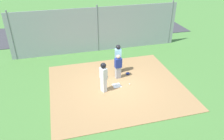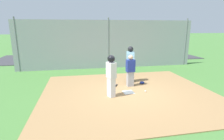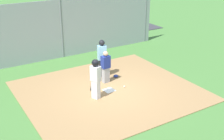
{
  "view_description": "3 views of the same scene",
  "coord_description": "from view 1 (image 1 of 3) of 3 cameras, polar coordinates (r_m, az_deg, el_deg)",
  "views": [
    {
      "loc": [
        2.86,
        9.79,
        6.73
      ],
      "look_at": [
        0.12,
        -0.55,
        0.75
      ],
      "focal_mm": 35.31,
      "sensor_mm": 36.0,
      "label": 1
    },
    {
      "loc": [
        2.03,
        6.91,
        2.74
      ],
      "look_at": [
        0.56,
        -0.78,
        0.86
      ],
      "focal_mm": 28.66,
      "sensor_mm": 36.0,
      "label": 2
    },
    {
      "loc": [
        5.77,
        9.66,
        5.69
      ],
      "look_at": [
        -0.35,
        -0.33,
        0.79
      ],
      "focal_mm": 47.02,
      "sensor_mm": 36.0,
      "label": 3
    }
  ],
  "objects": [
    {
      "name": "baseball",
      "position": [
        12.31,
        4.6,
        -3.66
      ],
      "size": [
        0.07,
        0.07,
        0.07
      ],
      "primitive_type": "sphere",
      "color": "white",
      "rests_on": "dirt_infield"
    },
    {
      "name": "parking_lot",
      "position": [
        20.69,
        -6.18,
        10.12
      ],
      "size": [
        18.0,
        5.2,
        0.04
      ],
      "primitive_type": "cube",
      "color": "#38383D",
      "rests_on": "ground_plane"
    },
    {
      "name": "home_plate",
      "position": [
        12.2,
        1.22,
        -4.06
      ],
      "size": [
        0.47,
        0.47,
        0.02
      ],
      "primitive_type": "cube",
      "rotation": [
        0.0,
        0.0,
        0.07
      ],
      "color": "white",
      "rests_on": "dirt_infield"
    },
    {
      "name": "parked_car_white",
      "position": [
        20.22,
        -15.56,
        10.55
      ],
      "size": [
        4.36,
        2.24,
        1.28
      ],
      "rotation": [
        0.0,
        0.0,
        3.25
      ],
      "color": "silver",
      "rests_on": "parking_lot"
    },
    {
      "name": "ground_plane",
      "position": [
        12.22,
        1.22,
        -4.22
      ],
      "size": [
        140.0,
        140.0,
        0.0
      ],
      "primitive_type": "plane",
      "color": "#477A38"
    },
    {
      "name": "runner",
      "position": [
        11.28,
        -2.22,
        -1.4
      ],
      "size": [
        0.38,
        0.45,
        1.68
      ],
      "rotation": [
        0.0,
        0.0,
        3.52
      ],
      "color": "silver",
      "rests_on": "dirt_infield"
    },
    {
      "name": "backstop_fence",
      "position": [
        15.91,
        -3.74,
        10.35
      ],
      "size": [
        12.0,
        0.1,
        3.35
      ],
      "color": "#93999E",
      "rests_on": "ground_plane"
    },
    {
      "name": "umpire",
      "position": [
        13.06,
        1.57,
        3.09
      ],
      "size": [
        0.43,
        0.34,
        1.8
      ],
      "rotation": [
        0.0,
        0.0,
        1.35
      ],
      "color": "black",
      "rests_on": "dirt_infield"
    },
    {
      "name": "dirt_infield",
      "position": [
        12.21,
        1.22,
        -4.16
      ],
      "size": [
        7.2,
        6.4,
        0.03
      ],
      "primitive_type": "cube",
      "color": "#9E774C",
      "rests_on": "ground_plane"
    },
    {
      "name": "parked_car_red",
      "position": [
        21.13,
        2.79,
        12.35
      ],
      "size": [
        4.22,
        1.93,
        1.28
      ],
      "rotation": [
        0.0,
        0.0,
        -0.01
      ],
      "color": "maroon",
      "rests_on": "parking_lot"
    },
    {
      "name": "catcher",
      "position": [
        12.56,
        1.61,
        0.96
      ],
      "size": [
        0.41,
        0.3,
        1.48
      ],
      "rotation": [
        0.0,
        0.0,
        1.69
      ],
      "color": "#9E9EA3",
      "rests_on": "dirt_infield"
    },
    {
      "name": "catcher_mask",
      "position": [
        13.28,
        4.1,
        -0.88
      ],
      "size": [
        0.24,
        0.2,
        0.12
      ],
      "primitive_type": "ellipsoid",
      "color": "navy",
      "rests_on": "dirt_infield"
    },
    {
      "name": "baseball_bat",
      "position": [
        12.68,
        -1.72,
        -2.56
      ],
      "size": [
        0.47,
        0.7,
        0.06
      ],
      "primitive_type": "cylinder",
      "rotation": [
        0.0,
        1.57,
        4.15
      ],
      "color": "black",
      "rests_on": "dirt_infield"
    }
  ]
}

